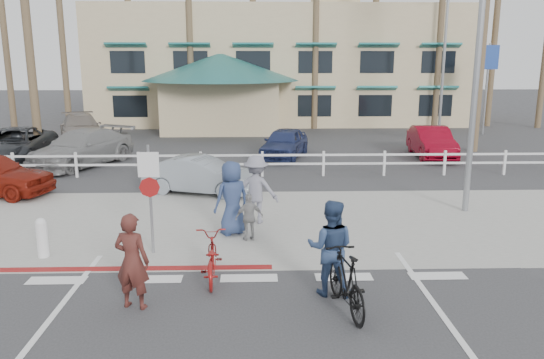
{
  "coord_description": "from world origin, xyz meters",
  "views": [
    {
      "loc": [
        0.17,
        -9.8,
        4.52
      ],
      "look_at": [
        0.57,
        3.4,
        1.5
      ],
      "focal_mm": 35.0,
      "sensor_mm": 36.0,
      "label": 1
    }
  ],
  "objects_px": {
    "bike_black": "(346,281)",
    "bike_red": "(211,258)",
    "car_white_sedan": "(201,175)",
    "sign_post": "(150,194)"
  },
  "relations": [
    {
      "from": "bike_black",
      "to": "car_white_sedan",
      "type": "bearing_deg",
      "value": -77.66
    },
    {
      "from": "sign_post",
      "to": "car_white_sedan",
      "type": "distance_m",
      "value": 5.81
    },
    {
      "from": "car_white_sedan",
      "to": "sign_post",
      "type": "bearing_deg",
      "value": -168.33
    },
    {
      "from": "sign_post",
      "to": "bike_black",
      "type": "height_order",
      "value": "sign_post"
    },
    {
      "from": "bike_black",
      "to": "bike_red",
      "type": "bearing_deg",
      "value": -39.71
    },
    {
      "from": "bike_red",
      "to": "car_white_sedan",
      "type": "distance_m",
      "value": 7.39
    },
    {
      "from": "sign_post",
      "to": "bike_black",
      "type": "xyz_separation_m",
      "value": [
        4.09,
        -3.1,
        -0.87
      ]
    },
    {
      "from": "sign_post",
      "to": "bike_black",
      "type": "relative_size",
      "value": 1.49
    },
    {
      "from": "bike_black",
      "to": "sign_post",
      "type": "bearing_deg",
      "value": -46.61
    },
    {
      "from": "bike_red",
      "to": "bike_black",
      "type": "distance_m",
      "value": 2.98
    }
  ]
}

